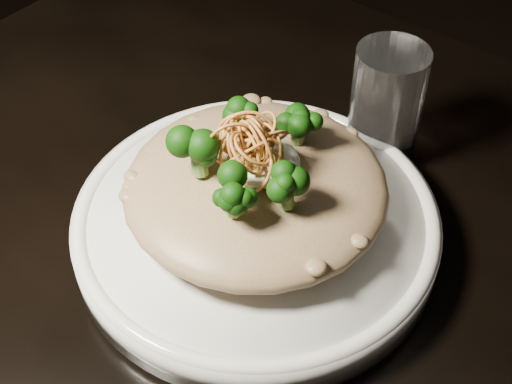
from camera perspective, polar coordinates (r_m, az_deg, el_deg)
table at (r=0.63m, az=6.14°, el=-14.15°), size 1.10×0.80×0.75m
plate at (r=0.59m, az=0.00°, el=-2.71°), size 0.30×0.30×0.03m
risotto at (r=0.57m, az=-0.01°, el=0.46°), size 0.21×0.21×0.05m
broccoli at (r=0.53m, az=-0.03°, el=3.50°), size 0.15×0.15×0.05m
cheese at (r=0.54m, az=0.58°, el=2.45°), size 0.06×0.06×0.02m
shallots at (r=0.52m, az=-0.57°, el=4.59°), size 0.06×0.06×0.04m
drinking_glass at (r=0.65m, az=10.34°, el=6.82°), size 0.08×0.08×0.11m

